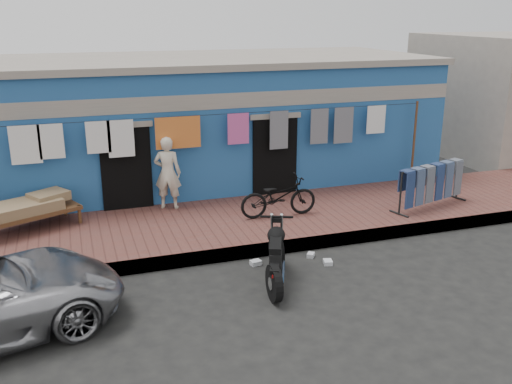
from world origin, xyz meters
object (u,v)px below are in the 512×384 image
bicycle (279,192)px  motorcycle (276,254)px  charpoy (32,213)px  seated_person (168,173)px  jeans_rack (431,185)px

bicycle → motorcycle: size_ratio=0.96×
motorcycle → charpoy: 5.26m
seated_person → motorcycle: size_ratio=0.94×
bicycle → motorcycle: (-0.99, -2.50, -0.26)m
seated_person → motorcycle: seated_person is taller
motorcycle → jeans_rack: size_ratio=0.82×
charpoy → seated_person: bearing=8.1°
motorcycle → jeans_rack: (4.48, 2.03, 0.22)m
jeans_rack → motorcycle: bearing=-155.6°
motorcycle → charpoy: size_ratio=0.81×
seated_person → bicycle: size_ratio=0.98×
motorcycle → jeans_rack: jeans_rack is taller
motorcycle → charpoy: (-4.02, 3.38, 0.04)m
seated_person → bicycle: bearing=171.0°
motorcycle → seated_person: bearing=129.0°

